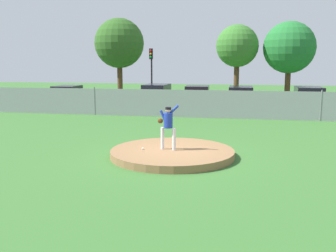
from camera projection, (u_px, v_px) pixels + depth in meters
The scene contains 16 objects.
ground_plane at pixel (193, 129), 19.73m from camera, with size 80.00×80.00×0.00m, color #386B2D.
asphalt_strip at pixel (208, 109), 27.96m from camera, with size 44.00×7.00×0.01m, color #2B2B2D.
pitchers_mound at pixel (172, 153), 13.90m from camera, with size 4.51×4.51×0.26m, color olive.
pitcher_youth at pixel (168, 123), 13.72m from camera, with size 0.80×0.32×1.66m.
baseball at pixel (143, 149), 13.87m from camera, with size 0.07×0.07×0.07m, color white.
chainlink_fence at pixel (201, 104), 23.46m from camera, with size 34.93×0.07×1.82m.
parked_car_burgundy at pixel (241, 99), 27.47m from camera, with size 1.88×4.53×1.67m.
parked_car_charcoal at pixel (308, 100), 26.23m from camera, with size 1.98×4.32×1.73m.
parked_car_red at pixel (197, 98), 28.34m from camera, with size 2.04×4.29×1.68m.
parked_car_slate at pixel (157, 97), 28.69m from camera, with size 2.03×4.70×1.76m.
parked_car_champagne at pixel (67, 96), 30.29m from camera, with size 2.03×4.15×1.56m.
traffic_cone_orange at pixel (84, 103), 29.78m from camera, with size 0.40×0.40×0.55m.
traffic_light_near at pixel (151, 65), 32.74m from camera, with size 0.28×0.46×4.55m.
tree_tall_centre at pixel (119, 43), 36.43m from camera, with size 4.72×4.72×7.55m.
tree_broad_right at pixel (237, 46), 35.77m from camera, with size 3.96×3.96×6.89m.
tree_leaning_west at pixel (289, 48), 35.15m from camera, with size 4.76×4.76×7.12m.
Camera 1 is at (2.43, -13.32, 3.42)m, focal length 40.74 mm.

